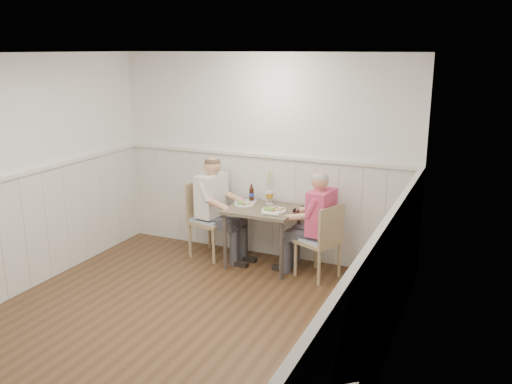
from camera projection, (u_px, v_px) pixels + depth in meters
ground_plane at (172, 329)px, 5.26m from camera, size 4.50×4.50×0.00m
room_shell at (165, 177)px, 4.87m from camera, size 4.04×4.54×2.60m
wainscot at (204, 240)px, 5.69m from camera, size 4.00×4.49×1.34m
dining_table at (263, 216)px, 6.65m from camera, size 0.84×0.70×0.75m
chair_right at (322, 238)px, 6.32m from camera, size 0.56×0.56×0.91m
chair_left at (207, 216)px, 7.02m from camera, size 0.55×0.55×0.98m
man_in_pink at (317, 232)px, 6.37m from camera, size 0.63×0.44×1.30m
diner_cream at (214, 215)px, 6.94m from camera, size 0.66×0.46×1.35m
plate_man at (273, 209)px, 6.48m from camera, size 0.30×0.30×0.07m
plate_diner at (243, 204)px, 6.73m from camera, size 0.24×0.24×0.06m
beer_glass_a at (271, 195)px, 6.75m from camera, size 0.07×0.07×0.17m
beer_glass_b at (267, 196)px, 6.77m from camera, size 0.06×0.06×0.16m
beer_bottle at (252, 193)px, 6.91m from camera, size 0.06×0.06×0.22m
rolled_napkin at (270, 214)px, 6.32m from camera, size 0.21×0.06×0.05m
grass_vase at (267, 187)px, 6.87m from camera, size 0.05×0.05×0.42m
gingham_mat at (246, 201)px, 6.91m from camera, size 0.31×0.27×0.01m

